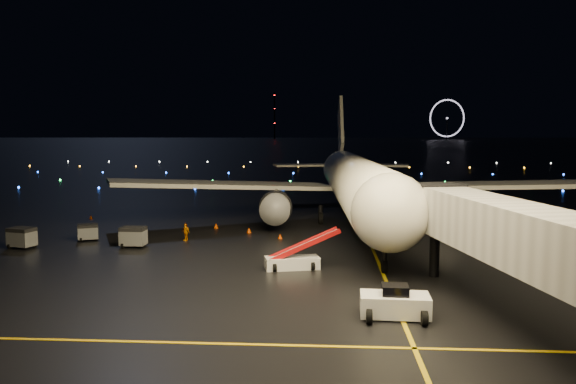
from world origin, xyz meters
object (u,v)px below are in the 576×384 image
belt_loader (292,250)px  baggage_cart_0 (133,237)px  baggage_cart_2 (88,232)px  baggage_cart_1 (22,238)px  airliner (354,153)px  crew_c (186,232)px  pushback_tug (395,301)px

belt_loader → baggage_cart_0: belt_loader is taller
baggage_cart_2 → baggage_cart_1: bearing=-162.1°
baggage_cart_0 → baggage_cart_2: size_ratio=1.18×
airliner → belt_loader: bearing=-106.5°
airliner → belt_loader: size_ratio=9.33×
belt_loader → baggage_cart_0: (-14.43, 6.95, -0.52)m
crew_c → baggage_cart_2: bearing=-141.9°
belt_loader → baggage_cart_2: (-19.70, 9.66, -0.65)m
baggage_cart_1 → pushback_tug: bearing=-13.1°
airliner → crew_c: (-16.29, -12.74, -6.90)m
baggage_cart_0 → baggage_cart_1: (-9.59, -1.06, 0.00)m
crew_c → baggage_cart_0: bearing=-105.8°
baggage_cart_0 → baggage_cart_1: 9.65m
airliner → belt_loader: airliner is taller
pushback_tug → airliner: bearing=93.2°
pushback_tug → baggage_cart_1: baggage_cart_1 is taller
crew_c → pushback_tug: bearing=-15.5°
baggage_cart_2 → airliner: bearing=4.2°
airliner → baggage_cart_1: (-29.78, -16.94, -6.82)m
pushback_tug → baggage_cart_0: (-20.69, 17.50, 0.00)m
airliner → belt_loader: (-5.76, -22.84, -6.31)m
airliner → pushback_tug: size_ratio=14.48×
pushback_tug → baggage_cart_0: bearing=142.2°
belt_loader → crew_c: size_ratio=3.54×
pushback_tug → belt_loader: (-6.26, 10.55, 0.52)m
pushback_tug → baggage_cart_0: size_ratio=1.78×
baggage_cart_1 → baggage_cart_2: bearing=56.5°
belt_loader → baggage_cart_1: belt_loader is taller
pushback_tug → baggage_cart_1: (-30.27, 16.45, 0.00)m
belt_loader → baggage_cart_1: bearing=152.9°
belt_loader → baggage_cart_0: bearing=141.0°
pushback_tug → baggage_cart_2: pushback_tug is taller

